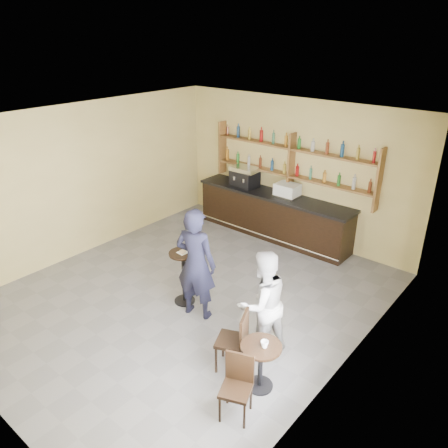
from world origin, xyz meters
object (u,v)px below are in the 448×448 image
Objects in this scene: espresso_machine at (245,177)px; patron_second at (262,303)px; cafe_table at (260,366)px; pedestal_table at (184,278)px; chair_west at (231,340)px; pastry_case at (287,191)px; bar_counter at (273,215)px; man_main at (196,264)px; chair_south at (236,389)px.

patron_second is at bearing -42.34° from espresso_machine.
patron_second reaches higher than cafe_table.
espresso_machine is 0.65× the size of pedestal_table.
pedestal_table is at bearing -137.40° from chair_west.
pastry_case reaches higher than chair_west.
bar_counter is 1.98× the size of man_main.
bar_counter is 5.95× the size of espresso_machine.
pedestal_table is at bearing -63.33° from espresso_machine.
pastry_case is at bearing 0.00° from bar_counter.
patron_second reaches higher than pastry_case.
bar_counter reaches higher than chair_west.
chair_south reaches higher than cafe_table.
chair_south is at bearing 131.29° from man_main.
pastry_case reaches higher than cafe_table.
man_main is at bearing 123.56° from chair_south.
patron_second reaches higher than pedestal_table.
chair_south is at bearing -55.43° from pastry_case.
man_main is 2.07× the size of chair_west.
chair_south is (3.48, -4.71, -0.86)m from espresso_machine.
pedestal_table is at bearing -73.49° from patron_second.
bar_counter reaches higher than pedestal_table.
man_main reaches higher than chair_south.
man_main is at bearing -57.90° from espresso_machine.
man_main is 1.51m from chair_west.
cafe_table is at bearing 72.77° from chair_south.
man_main reaches higher than patron_second.
pedestal_table is 1.85m from chair_west.
man_main is (0.76, -3.42, 0.46)m from bar_counter.
espresso_machine is at bearing 104.52° from chair_south.
chair_west is 0.89m from chair_south.
chair_south is (0.60, -0.65, -0.04)m from chair_west.
espresso_machine is at bearing 129.91° from cafe_table.
chair_south is 1.40m from patron_second.
patron_second reaches higher than bar_counter.
bar_counter is at bearing 97.22° from chair_south.
bar_counter is at bearing 122.17° from cafe_table.
pedestal_table is at bearing 126.57° from chair_south.
patron_second is at bearing -4.99° from pedestal_table.
pastry_case reaches higher than bar_counter.
chair_west is (2.88, -4.06, -0.81)m from espresso_machine.
pastry_case is 3.91m from patron_second.
chair_south is at bearing -85.24° from cafe_table.
pastry_case is 0.61× the size of chair_south.
bar_counter is 7.40× the size of pastry_case.
man_main is 1.17× the size of patron_second.
espresso_machine reaches higher than pedestal_table.
chair_south is 0.51× the size of patron_second.
chair_south is at bearing -31.43° from pedestal_table.
man_main reaches higher than espresso_machine.
cafe_table is 0.42× the size of patron_second.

